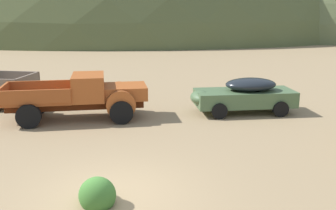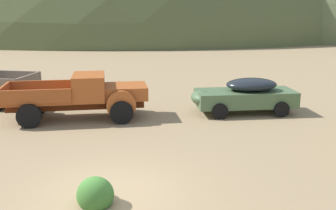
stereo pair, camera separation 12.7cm
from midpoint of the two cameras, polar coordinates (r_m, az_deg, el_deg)
The scene contains 6 objects.
ground_plane at distance 10.21m, azimuth -7.98°, elevation -12.88°, with size 300.00×300.00×0.00m, color #937A56.
hill_far_right at distance 76.70m, azimuth -7.80°, elevation 10.63°, with size 92.42×68.00×44.16m, color #4C5633.
hill_center at distance 83.95m, azimuth 23.33°, elevation 9.93°, with size 92.76×61.67×36.10m, color #56603D.
truck_oxide_orange at distance 16.73m, azimuth -11.50°, elevation 1.37°, with size 6.18×3.46×1.89m.
car_weathered_green at distance 17.59m, azimuth 11.07°, elevation 1.44°, with size 4.85×2.60×1.57m.
bush_front_left at distance 9.79m, azimuth -10.35°, elevation -12.74°, with size 0.97×1.02×0.91m.
Camera 2 is at (2.30, -8.82, 4.63)m, focal length 41.54 mm.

